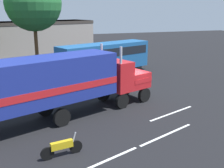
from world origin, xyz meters
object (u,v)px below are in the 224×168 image
object	(u,v)px
parked_bus	(105,56)
tree_left	(33,3)
person_bystander	(28,97)
motorcycle	(62,147)
semi_truck	(53,83)

from	to	relation	value
parked_bus	tree_left	distance (m)	11.24
person_bystander	parked_bus	distance (m)	12.46
person_bystander	parked_bus	size ratio (longest dim) A/B	0.15
parked_bus	motorcycle	distance (m)	17.95
semi_truck	person_bystander	size ratio (longest dim) A/B	8.67
person_bystander	motorcycle	bearing A→B (deg)	-80.95
parked_bus	tree_left	bearing A→B (deg)	133.21
semi_truck	tree_left	world-z (taller)	tree_left
semi_truck	motorcycle	world-z (taller)	semi_truck
parked_bus	tree_left	world-z (taller)	tree_left
semi_truck	parked_bus	world-z (taller)	semi_truck
semi_truck	person_bystander	xyz separation A→B (m)	(-1.52, 2.66, -1.63)
motorcycle	tree_left	bearing A→B (deg)	87.82
person_bystander	parked_bus	bearing A→B (deg)	45.38
person_bystander	parked_bus	xyz separation A→B (m)	(8.72, 8.83, 1.17)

